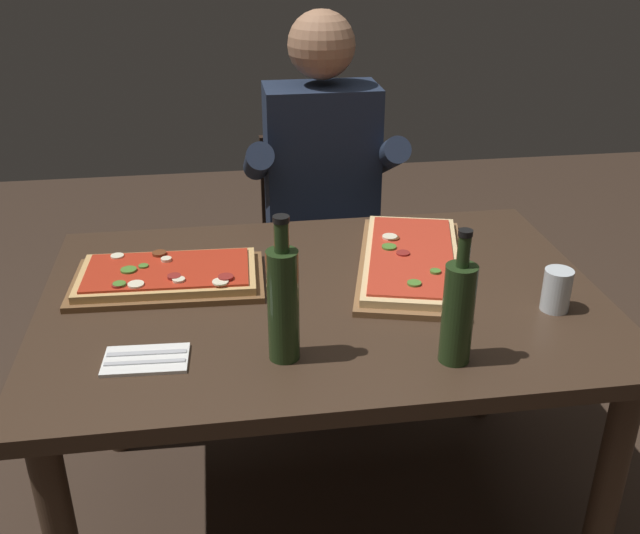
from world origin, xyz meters
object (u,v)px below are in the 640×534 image
object	(u,v)px
pizza_rectangular_left	(411,261)
wine_bottle_dark	(458,311)
tumbler_near_camera	(556,292)
oil_bottle_amber	(283,302)
diner_chair	(318,244)
dining_table	(323,326)
seated_diner	(323,190)
pizza_rectangular_front	(168,276)

from	to	relation	value
pizza_rectangular_left	wine_bottle_dark	size ratio (longest dim) A/B	2.07
tumbler_near_camera	oil_bottle_amber	bearing A→B (deg)	-170.38
oil_bottle_amber	diner_chair	distance (m)	1.22
wine_bottle_dark	tumbler_near_camera	xyz separation A→B (m)	(0.31, 0.18, -0.07)
wine_bottle_dark	oil_bottle_amber	size ratio (longest dim) A/B	0.92
dining_table	tumbler_near_camera	size ratio (longest dim) A/B	13.36
oil_bottle_amber	dining_table	bearing A→B (deg)	65.38
oil_bottle_amber	seated_diner	distance (m)	1.04
wine_bottle_dark	seated_diner	size ratio (longest dim) A/B	0.23
diner_chair	seated_diner	xyz separation A→B (m)	(-0.00, -0.12, 0.26)
seated_diner	tumbler_near_camera	bearing A→B (deg)	-64.44
pizza_rectangular_left	tumbler_near_camera	world-z (taller)	tumbler_near_camera
pizza_rectangular_front	oil_bottle_amber	bearing A→B (deg)	-55.94
wine_bottle_dark	oil_bottle_amber	xyz separation A→B (m)	(-0.36, 0.06, 0.02)
diner_chair	seated_diner	size ratio (longest dim) A/B	0.65
pizza_rectangular_front	dining_table	bearing A→B (deg)	-16.30
dining_table	diner_chair	xyz separation A→B (m)	(0.11, 0.86, -0.16)
diner_chair	oil_bottle_amber	bearing A→B (deg)	-101.88
oil_bottle_amber	diner_chair	bearing A→B (deg)	78.12
tumbler_near_camera	diner_chair	world-z (taller)	diner_chair
pizza_rectangular_left	seated_diner	world-z (taller)	seated_diner
pizza_rectangular_front	seated_diner	xyz separation A→B (m)	(0.50, 0.62, -0.02)
diner_chair	tumbler_near_camera	bearing A→B (deg)	-67.13
oil_bottle_amber	tumbler_near_camera	xyz separation A→B (m)	(0.67, 0.11, -0.09)
pizza_rectangular_left	seated_diner	bearing A→B (deg)	103.17
dining_table	wine_bottle_dark	distance (m)	0.46
tumbler_near_camera	diner_chair	bearing A→B (deg)	112.87
wine_bottle_dark	tumbler_near_camera	bearing A→B (deg)	29.80
dining_table	seated_diner	size ratio (longest dim) A/B	1.05
wine_bottle_dark	tumbler_near_camera	world-z (taller)	wine_bottle_dark
dining_table	oil_bottle_amber	size ratio (longest dim) A/B	4.27
pizza_rectangular_left	diner_chair	bearing A→B (deg)	101.09
diner_chair	pizza_rectangular_front	bearing A→B (deg)	-123.89
tumbler_near_camera	dining_table	bearing A→B (deg)	163.47
wine_bottle_dark	diner_chair	world-z (taller)	wine_bottle_dark
pizza_rectangular_left	oil_bottle_amber	xyz separation A→B (m)	(-0.38, -0.39, 0.12)
dining_table	seated_diner	bearing A→B (deg)	81.32
pizza_rectangular_front	wine_bottle_dark	world-z (taller)	wine_bottle_dark
wine_bottle_dark	oil_bottle_amber	distance (m)	0.36
pizza_rectangular_left	tumbler_near_camera	bearing A→B (deg)	-44.07
dining_table	wine_bottle_dark	size ratio (longest dim) A/B	4.63
pizza_rectangular_left	diner_chair	world-z (taller)	diner_chair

